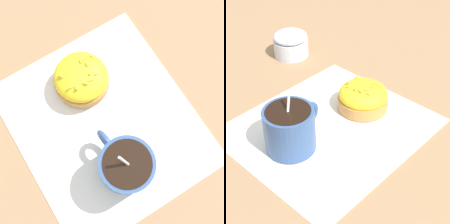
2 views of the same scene
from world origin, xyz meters
TOP-DOWN VIEW (x-y plane):
  - ground_plane at (0.00, 0.00)m, footprint 3.00×3.00m
  - paper_napkin at (0.00, 0.00)m, footprint 0.33×0.29m
  - coffee_cup at (-0.08, 0.01)m, footprint 0.11×0.08m
  - frosted_pastry at (0.08, 0.00)m, footprint 0.09×0.09m

SIDE VIEW (x-z plane):
  - ground_plane at x=0.00m, z-range 0.00..0.00m
  - paper_napkin at x=0.00m, z-range 0.00..0.00m
  - frosted_pastry at x=0.08m, z-range 0.00..0.05m
  - coffee_cup at x=-0.08m, z-range -0.01..0.09m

